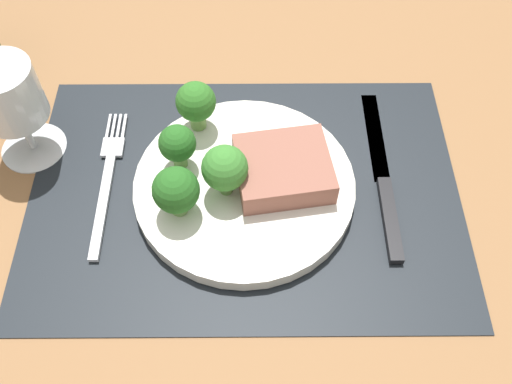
{
  "coord_description": "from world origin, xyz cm",
  "views": [
    {
      "loc": [
        1.03,
        -34.34,
        50.31
      ],
      "look_at": [
        1.22,
        -1.29,
        1.9
      ],
      "focal_mm": 39.73,
      "sensor_mm": 36.0,
      "label": 1
    }
  ],
  "objects_px": {
    "plate": "(244,186)",
    "steak": "(283,169)",
    "knife": "(384,184)",
    "wine_glass": "(10,100)",
    "fork": "(107,179)"
  },
  "relations": [
    {
      "from": "steak",
      "to": "knife",
      "type": "bearing_deg",
      "value": -0.51
    },
    {
      "from": "wine_glass",
      "to": "fork",
      "type": "bearing_deg",
      "value": -27.73
    },
    {
      "from": "knife",
      "to": "wine_glass",
      "type": "bearing_deg",
      "value": 169.54
    },
    {
      "from": "plate",
      "to": "steak",
      "type": "bearing_deg",
      "value": 8.78
    },
    {
      "from": "steak",
      "to": "fork",
      "type": "distance_m",
      "value": 0.19
    },
    {
      "from": "knife",
      "to": "steak",
      "type": "bearing_deg",
      "value": 177.28
    },
    {
      "from": "knife",
      "to": "wine_glass",
      "type": "relative_size",
      "value": 1.91
    },
    {
      "from": "knife",
      "to": "wine_glass",
      "type": "xyz_separation_m",
      "value": [
        -0.39,
        0.06,
        0.07
      ]
    },
    {
      "from": "fork",
      "to": "wine_glass",
      "type": "relative_size",
      "value": 1.6
    },
    {
      "from": "steak",
      "to": "wine_glass",
      "type": "height_order",
      "value": "wine_glass"
    },
    {
      "from": "knife",
      "to": "wine_glass",
      "type": "height_order",
      "value": "wine_glass"
    },
    {
      "from": "steak",
      "to": "wine_glass",
      "type": "relative_size",
      "value": 0.8
    },
    {
      "from": "steak",
      "to": "plate",
      "type": "bearing_deg",
      "value": -171.22
    },
    {
      "from": "steak",
      "to": "fork",
      "type": "xyz_separation_m",
      "value": [
        -0.19,
        0.01,
        -0.03
      ]
    },
    {
      "from": "steak",
      "to": "knife",
      "type": "distance_m",
      "value": 0.11
    }
  ]
}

